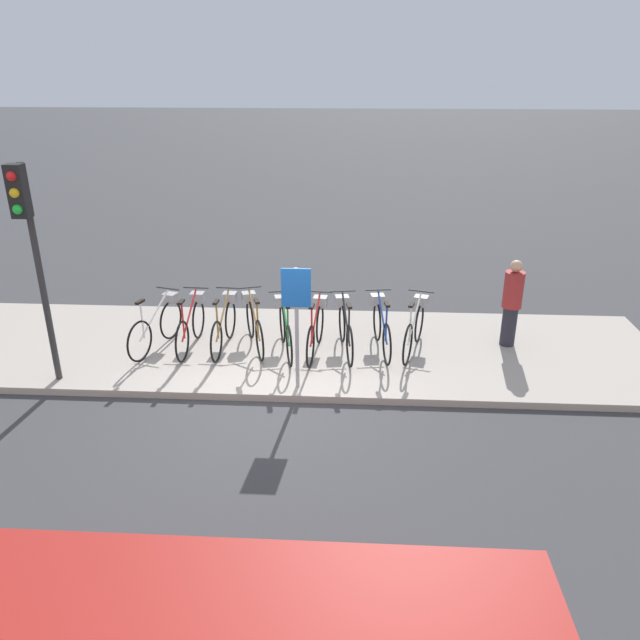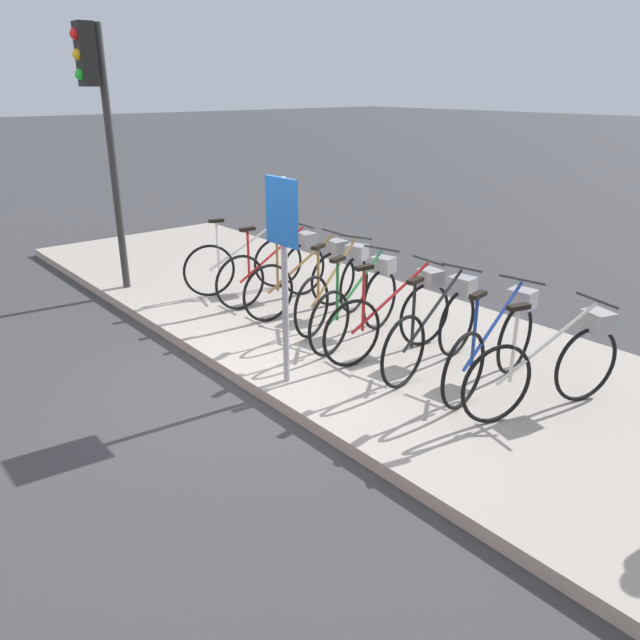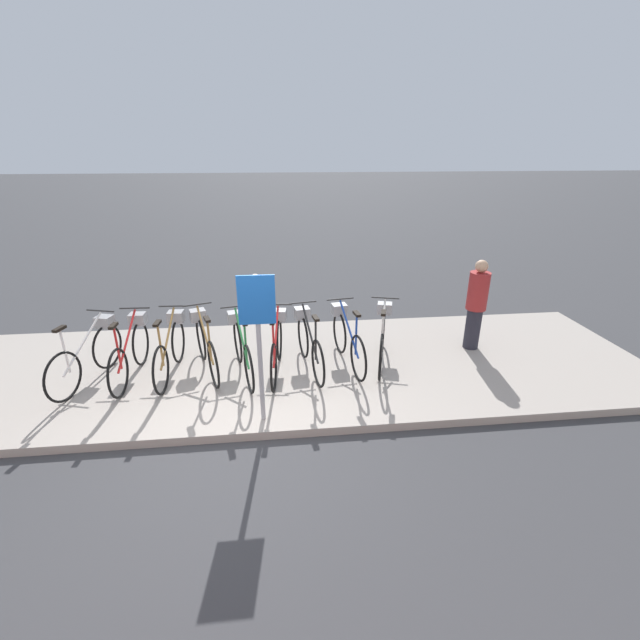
# 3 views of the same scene
# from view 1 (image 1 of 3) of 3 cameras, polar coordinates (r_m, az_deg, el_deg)

# --- Properties ---
(ground_plane) EXTENTS (120.00, 120.00, 0.00)m
(ground_plane) POSITION_cam_1_polar(r_m,az_deg,el_deg) (9.71, -4.26, -7.49)
(ground_plane) COLOR #38383A
(sidewalk) EXTENTS (13.24, 3.54, 0.12)m
(sidewalk) POSITION_cam_1_polar(r_m,az_deg,el_deg) (11.23, -3.13, -2.67)
(sidewalk) COLOR #9E9389
(sidewalk) RESTS_ON ground_plane
(parked_bicycle_0) EXTENTS (0.61, 1.65, 1.04)m
(parked_bicycle_0) POSITION_cam_1_polar(r_m,az_deg,el_deg) (11.35, -14.57, -0.29)
(parked_bicycle_0) COLOR black
(parked_bicycle_0) RESTS_ON sidewalk
(parked_bicycle_1) EXTENTS (0.46, 1.70, 1.04)m
(parked_bicycle_1) POSITION_cam_1_polar(r_m,az_deg,el_deg) (11.23, -11.65, -0.26)
(parked_bicycle_1) COLOR black
(parked_bicycle_1) RESTS_ON sidewalk
(parked_bicycle_2) EXTENTS (0.46, 1.70, 1.04)m
(parked_bicycle_2) POSITION_cam_1_polar(r_m,az_deg,el_deg) (11.13, -8.71, -0.27)
(parked_bicycle_2) COLOR black
(parked_bicycle_2) RESTS_ON sidewalk
(parked_bicycle_3) EXTENTS (0.67, 1.63, 1.04)m
(parked_bicycle_3) POSITION_cam_1_polar(r_m,az_deg,el_deg) (11.08, -6.09, -0.22)
(parked_bicycle_3) COLOR black
(parked_bicycle_3) RESTS_ON sidewalk
(parked_bicycle_4) EXTENTS (0.55, 1.67, 1.04)m
(parked_bicycle_4) POSITION_cam_1_polar(r_m,az_deg,el_deg) (10.85, -3.23, -0.64)
(parked_bicycle_4) COLOR black
(parked_bicycle_4) RESTS_ON sidewalk
(parked_bicycle_5) EXTENTS (0.46, 1.70, 1.04)m
(parked_bicycle_5) POSITION_cam_1_polar(r_m,az_deg,el_deg) (10.81, -0.35, -0.69)
(parked_bicycle_5) COLOR black
(parked_bicycle_5) RESTS_ON sidewalk
(parked_bicycle_6) EXTENTS (0.46, 1.69, 1.04)m
(parked_bicycle_6) POSITION_cam_1_polar(r_m,az_deg,el_deg) (10.85, 2.31, -0.63)
(parked_bicycle_6) COLOR black
(parked_bicycle_6) RESTS_ON sidewalk
(parked_bicycle_7) EXTENTS (0.46, 1.69, 1.04)m
(parked_bicycle_7) POSITION_cam_1_polar(r_m,az_deg,el_deg) (10.95, 5.61, -0.49)
(parked_bicycle_7) COLOR black
(parked_bicycle_7) RESTS_ON sidewalk
(parked_bicycle_8) EXTENTS (0.62, 1.65, 1.04)m
(parked_bicycle_8) POSITION_cam_1_polar(r_m,az_deg,el_deg) (10.98, 8.68, -0.58)
(parked_bicycle_8) COLOR black
(parked_bicycle_8) RESTS_ON sidewalk
(pedestrian) EXTENTS (0.34, 0.34, 1.58)m
(pedestrian) POSITION_cam_1_polar(r_m,az_deg,el_deg) (11.44, 17.14, 1.62)
(pedestrian) COLOR #23232D
(pedestrian) RESTS_ON sidewalk
(traffic_light) EXTENTS (0.24, 0.40, 3.43)m
(traffic_light) POSITION_cam_1_polar(r_m,az_deg,el_deg) (10.02, -25.13, 7.40)
(traffic_light) COLOR #2D2D2D
(traffic_light) RESTS_ON sidewalk
(sign_post) EXTENTS (0.44, 0.07, 1.96)m
(sign_post) POSITION_cam_1_polar(r_m,az_deg,el_deg) (9.29, -2.17, 1.12)
(sign_post) COLOR #99999E
(sign_post) RESTS_ON sidewalk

